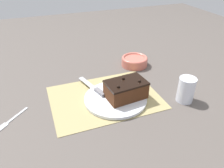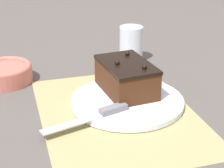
{
  "view_description": "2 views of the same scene",
  "coord_description": "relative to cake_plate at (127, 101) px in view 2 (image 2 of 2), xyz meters",
  "views": [
    {
      "loc": [
        0.24,
        0.74,
        0.55
      ],
      "look_at": [
        -0.03,
        -0.0,
        0.06
      ],
      "focal_mm": 35.0,
      "sensor_mm": 36.0,
      "label": 1
    },
    {
      "loc": [
        0.71,
        -0.22,
        0.41
      ],
      "look_at": [
        -0.05,
        0.0,
        0.05
      ],
      "focal_mm": 60.0,
      "sensor_mm": 36.0,
      "label": 2
    }
  ],
  "objects": [
    {
      "name": "small_bowl",
      "position": [
        -0.22,
        -0.27,
        0.02
      ],
      "size": [
        0.14,
        0.14,
        0.05
      ],
      "color": "#C66656",
      "rests_on": "ground_plane"
    },
    {
      "name": "ground_plane",
      "position": [
        0.04,
        -0.04,
        -0.01
      ],
      "size": [
        3.0,
        3.0,
        0.0
      ],
      "primitive_type": "plane",
      "color": "#544C47"
    },
    {
      "name": "cake_plate",
      "position": [
        0.0,
        0.0,
        0.0
      ],
      "size": [
        0.27,
        0.27,
        0.01
      ],
      "color": "white",
      "rests_on": "placemat_woven"
    },
    {
      "name": "drinking_glass",
      "position": [
        -0.27,
        0.1,
        0.04
      ],
      "size": [
        0.07,
        0.07,
        0.11
      ],
      "color": "white",
      "rests_on": "ground_plane"
    },
    {
      "name": "serving_knife",
      "position": [
        0.06,
        -0.08,
        0.01
      ],
      "size": [
        0.08,
        0.2,
        0.01
      ],
      "rotation": [
        0.0,
        0.0,
        3.42
      ],
      "color": "slate",
      "rests_on": "cake_plate"
    },
    {
      "name": "chocolate_cake",
      "position": [
        -0.04,
        0.01,
        0.04
      ],
      "size": [
        0.17,
        0.12,
        0.08
      ],
      "rotation": [
        0.0,
        0.0,
        0.1
      ],
      "color": "#472614",
      "rests_on": "cake_plate"
    },
    {
      "name": "placemat_woven",
      "position": [
        0.04,
        -0.04,
        -0.01
      ],
      "size": [
        0.46,
        0.34,
        0.0
      ],
      "primitive_type": "cube",
      "color": "tan",
      "rests_on": "ground_plane"
    }
  ]
}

